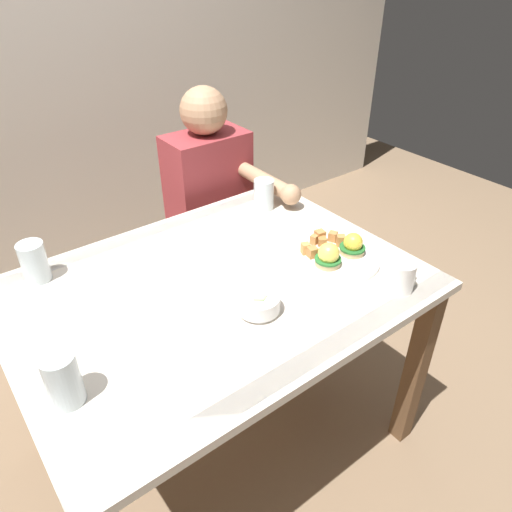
% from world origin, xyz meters
% --- Properties ---
extents(ground_plane, '(6.00, 6.00, 0.00)m').
position_xyz_m(ground_plane, '(0.00, 0.00, 0.00)').
color(ground_plane, '#7F664C').
extents(back_wall, '(4.80, 0.10, 2.60)m').
position_xyz_m(back_wall, '(0.00, 1.50, 1.30)').
color(back_wall, silver).
rests_on(back_wall, ground_plane).
extents(dining_table, '(1.20, 0.90, 0.74)m').
position_xyz_m(dining_table, '(0.00, 0.00, 0.63)').
color(dining_table, silver).
rests_on(dining_table, ground_plane).
extents(eggs_benedict_plate, '(0.27, 0.27, 0.09)m').
position_xyz_m(eggs_benedict_plate, '(0.38, -0.13, 0.76)').
color(eggs_benedict_plate, white).
rests_on(eggs_benedict_plate, dining_table).
extents(fruit_bowl, '(0.12, 0.12, 0.06)m').
position_xyz_m(fruit_bowl, '(0.02, -0.18, 0.77)').
color(fruit_bowl, white).
rests_on(fruit_bowl, dining_table).
extents(coffee_mug, '(0.11, 0.08, 0.09)m').
position_xyz_m(coffee_mug, '(0.42, -0.35, 0.79)').
color(coffee_mug, white).
rests_on(coffee_mug, dining_table).
extents(fork, '(0.15, 0.07, 0.00)m').
position_xyz_m(fork, '(0.20, 0.24, 0.74)').
color(fork, silver).
rests_on(fork, dining_table).
extents(water_glass_near, '(0.08, 0.08, 0.12)m').
position_xyz_m(water_glass_near, '(0.42, 0.30, 0.79)').
color(water_glass_near, silver).
rests_on(water_glass_near, dining_table).
extents(water_glass_far, '(0.08, 0.08, 0.13)m').
position_xyz_m(water_glass_far, '(-0.42, 0.35, 0.79)').
color(water_glass_far, silver).
rests_on(water_glass_far, dining_table).
extents(water_glass_extra, '(0.08, 0.08, 0.14)m').
position_xyz_m(water_glass_extra, '(-0.50, -0.16, 0.80)').
color(water_glass_extra, silver).
rests_on(water_glass_extra, dining_table).
extents(diner_person, '(0.34, 0.54, 1.14)m').
position_xyz_m(diner_person, '(0.38, 0.60, 0.65)').
color(diner_person, '#33333D').
rests_on(diner_person, ground_plane).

